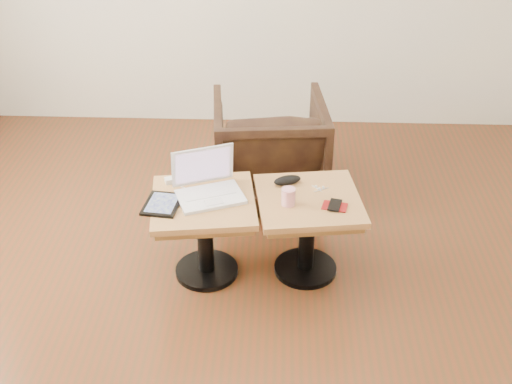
{
  "coord_description": "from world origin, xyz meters",
  "views": [
    {
      "loc": [
        0.0,
        -2.3,
        2.17
      ],
      "look_at": [
        -0.11,
        0.36,
        0.51
      ],
      "focal_mm": 45.0,
      "sensor_mm": 36.0,
      "label": 1
    }
  ],
  "objects_px": {
    "side_table_left": "(204,219)",
    "laptop": "(208,186)",
    "side_table_right": "(308,217)",
    "armchair": "(269,147)",
    "striped_cup": "(288,197)"
  },
  "relations": [
    {
      "from": "striped_cup",
      "to": "armchair",
      "type": "relative_size",
      "value": 0.13
    },
    {
      "from": "side_table_left",
      "to": "armchair",
      "type": "distance_m",
      "value": 0.9
    },
    {
      "from": "laptop",
      "to": "striped_cup",
      "type": "bearing_deg",
      "value": -32.62
    },
    {
      "from": "side_table_left",
      "to": "laptop",
      "type": "height_order",
      "value": "laptop"
    },
    {
      "from": "side_table_right",
      "to": "laptop",
      "type": "bearing_deg",
      "value": 170.94
    },
    {
      "from": "striped_cup",
      "to": "side_table_right",
      "type": "bearing_deg",
      "value": 32.54
    },
    {
      "from": "side_table_right",
      "to": "armchair",
      "type": "height_order",
      "value": "armchair"
    },
    {
      "from": "side_table_left",
      "to": "striped_cup",
      "type": "relative_size",
      "value": 6.49
    },
    {
      "from": "side_table_right",
      "to": "striped_cup",
      "type": "xyz_separation_m",
      "value": [
        -0.1,
        -0.07,
        0.16
      ]
    },
    {
      "from": "striped_cup",
      "to": "armchair",
      "type": "xyz_separation_m",
      "value": [
        -0.11,
        0.87,
        -0.19
      ]
    },
    {
      "from": "side_table_right",
      "to": "striped_cup",
      "type": "height_order",
      "value": "striped_cup"
    },
    {
      "from": "side_table_right",
      "to": "armchair",
      "type": "bearing_deg",
      "value": 97.0
    },
    {
      "from": "armchair",
      "to": "side_table_left",
      "type": "bearing_deg",
      "value": 63.98
    },
    {
      "from": "laptop",
      "to": "side_table_left",
      "type": "bearing_deg",
      "value": -133.67
    },
    {
      "from": "armchair",
      "to": "striped_cup",
      "type": "bearing_deg",
      "value": 91.45
    }
  ]
}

